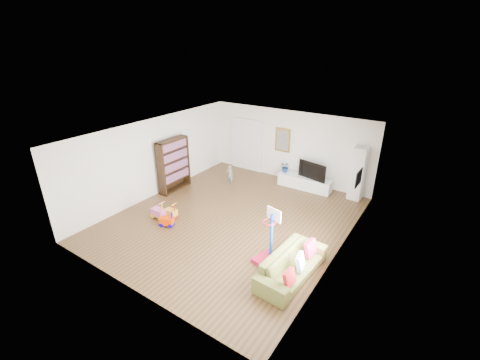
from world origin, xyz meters
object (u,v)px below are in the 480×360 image
Objects in this scene: bookshelf at (174,165)px; sofa at (292,265)px; media_console at (305,183)px; basketball_hoop at (267,237)px.

bookshelf is 0.90× the size of sofa.
bookshelf reaches higher than sofa.
sofa is (5.60, -1.92, -0.65)m from bookshelf.
media_console is 4.65m from basketball_hoop.
bookshelf reaches higher than media_console.
bookshelf is at bearing 74.92° from sofa.
sofa is 1.48× the size of basketball_hoop.
media_console is at bearing 23.94° from sofa.
sofa is 0.86m from basketball_hoop.
media_console is at bearing 34.23° from bookshelf.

